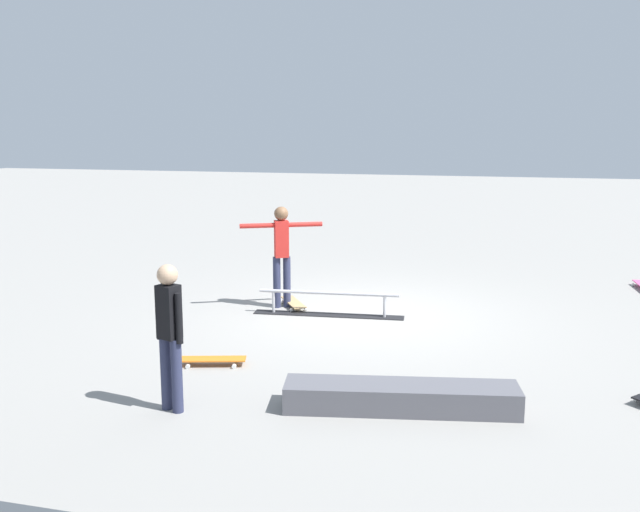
{
  "coord_description": "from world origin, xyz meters",
  "views": [
    {
      "loc": [
        -1.94,
        10.07,
        2.82
      ],
      "look_at": [
        0.49,
        0.66,
        1.0
      ],
      "focal_mm": 39.32,
      "sensor_mm": 36.0,
      "label": 1
    }
  ],
  "objects_px": {
    "grind_rail": "(328,305)",
    "skater_main": "(282,249)",
    "bystander_black_shirt": "(170,329)",
    "skate_ledge": "(401,397)",
    "skateboard_main": "(293,302)",
    "loose_skateboard_orange": "(212,359)"
  },
  "relations": [
    {
      "from": "skater_main",
      "to": "bystander_black_shirt",
      "type": "relative_size",
      "value": 1.06
    },
    {
      "from": "loose_skateboard_orange",
      "to": "skateboard_main",
      "type": "bearing_deg",
      "value": 71.32
    },
    {
      "from": "skateboard_main",
      "to": "loose_skateboard_orange",
      "type": "distance_m",
      "value": 2.85
    },
    {
      "from": "bystander_black_shirt",
      "to": "skater_main",
      "type": "bearing_deg",
      "value": 110.98
    },
    {
      "from": "skate_ledge",
      "to": "skater_main",
      "type": "distance_m",
      "value": 4.36
    },
    {
      "from": "skate_ledge",
      "to": "bystander_black_shirt",
      "type": "bearing_deg",
      "value": 14.62
    },
    {
      "from": "skater_main",
      "to": "bystander_black_shirt",
      "type": "xyz_separation_m",
      "value": [
        -0.16,
        4.15,
        -0.08
      ]
    },
    {
      "from": "grind_rail",
      "to": "skate_ledge",
      "type": "height_order",
      "value": "grind_rail"
    },
    {
      "from": "grind_rail",
      "to": "loose_skateboard_orange",
      "type": "bearing_deg",
      "value": 67.24
    },
    {
      "from": "loose_skateboard_orange",
      "to": "skate_ledge",
      "type": "bearing_deg",
      "value": -33.31
    },
    {
      "from": "skater_main",
      "to": "grind_rail",
      "type": "bearing_deg",
      "value": 134.65
    },
    {
      "from": "grind_rail",
      "to": "skate_ledge",
      "type": "bearing_deg",
      "value": 110.42
    },
    {
      "from": "grind_rail",
      "to": "bystander_black_shirt",
      "type": "distance_m",
      "value": 3.97
    },
    {
      "from": "skater_main",
      "to": "bystander_black_shirt",
      "type": "height_order",
      "value": "skater_main"
    },
    {
      "from": "skate_ledge",
      "to": "skateboard_main",
      "type": "xyz_separation_m",
      "value": [
        2.21,
        -3.61,
        -0.06
      ]
    },
    {
      "from": "skater_main",
      "to": "skateboard_main",
      "type": "relative_size",
      "value": 2.04
    },
    {
      "from": "grind_rail",
      "to": "skater_main",
      "type": "distance_m",
      "value": 1.16
    },
    {
      "from": "bystander_black_shirt",
      "to": "loose_skateboard_orange",
      "type": "xyz_separation_m",
      "value": [
        0.15,
        -1.34,
        -0.77
      ]
    },
    {
      "from": "skater_main",
      "to": "skateboard_main",
      "type": "bearing_deg",
      "value": 167.27
    },
    {
      "from": "skateboard_main",
      "to": "bystander_black_shirt",
      "type": "height_order",
      "value": "bystander_black_shirt"
    },
    {
      "from": "grind_rail",
      "to": "skate_ledge",
      "type": "xyz_separation_m",
      "value": [
        -1.56,
        3.28,
        -0.02
      ]
    },
    {
      "from": "skateboard_main",
      "to": "bystander_black_shirt",
      "type": "bearing_deg",
      "value": 146.99
    }
  ]
}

